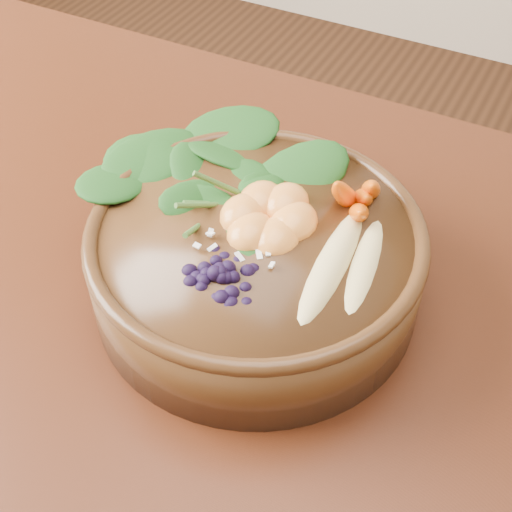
# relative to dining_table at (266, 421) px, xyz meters

# --- Properties ---
(dining_table) EXTENTS (1.60, 0.90, 0.75)m
(dining_table) POSITION_rel_dining_table_xyz_m (0.00, 0.00, 0.00)
(dining_table) COLOR #331C0C
(dining_table) RESTS_ON ground
(stoneware_bowl) EXTENTS (0.32, 0.32, 0.08)m
(stoneware_bowl) POSITION_rel_dining_table_xyz_m (-0.05, 0.07, 0.13)
(stoneware_bowl) COLOR #4F2F15
(stoneware_bowl) RESTS_ON dining_table
(kale_heap) EXTENTS (0.21, 0.19, 0.05)m
(kale_heap) POSITION_rel_dining_table_xyz_m (-0.09, 0.14, 0.20)
(kale_heap) COLOR #204F1C
(kale_heap) RESTS_ON stoneware_bowl
(carrot_cluster) EXTENTS (0.07, 0.07, 0.08)m
(carrot_cluster) POSITION_rel_dining_table_xyz_m (0.01, 0.15, 0.22)
(carrot_cluster) COLOR #EF6005
(carrot_cluster) RESTS_ON stoneware_bowl
(banana_halves) EXTENTS (0.07, 0.17, 0.03)m
(banana_halves) POSITION_rel_dining_table_xyz_m (0.04, 0.07, 0.19)
(banana_halves) COLOR #E0CC84
(banana_halves) RESTS_ON stoneware_bowl
(mandarin_cluster) EXTENTS (0.09, 0.10, 0.03)m
(mandarin_cluster) POSITION_rel_dining_table_xyz_m (-0.04, 0.09, 0.19)
(mandarin_cluster) COLOR orange
(mandarin_cluster) RESTS_ON stoneware_bowl
(blueberry_pile) EXTENTS (0.15, 0.11, 0.04)m
(blueberry_pile) POSITION_rel_dining_table_xyz_m (-0.05, 0.01, 0.20)
(blueberry_pile) COLOR black
(blueberry_pile) RESTS_ON stoneware_bowl
(coconut_flakes) EXTENTS (0.10, 0.08, 0.01)m
(coconut_flakes) POSITION_rel_dining_table_xyz_m (-0.05, 0.05, 0.18)
(coconut_flakes) COLOR white
(coconut_flakes) RESTS_ON stoneware_bowl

